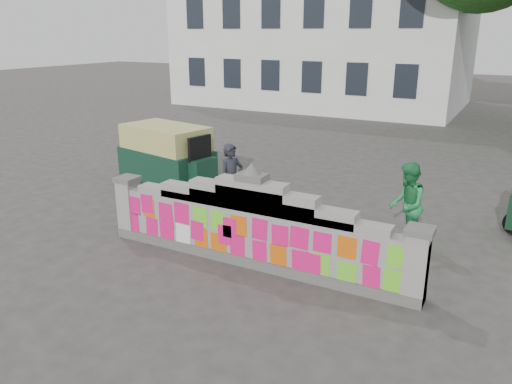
% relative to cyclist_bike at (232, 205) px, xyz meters
% --- Properties ---
extents(ground, '(100.00, 100.00, 0.00)m').
position_rel_cyclist_bike_xyz_m(ground, '(1.35, -1.52, -0.49)').
color(ground, '#383533').
rests_on(ground, ground).
extents(parapet_wall, '(6.48, 0.44, 2.01)m').
position_rel_cyclist_bike_xyz_m(parapet_wall, '(1.35, -1.53, 0.26)').
color(parapet_wall, '#4C4C49').
rests_on(parapet_wall, ground).
extents(building, '(16.00, 10.00, 8.90)m').
position_rel_cyclist_bike_xyz_m(building, '(-5.65, 20.46, 3.52)').
color(building, silver).
rests_on(building, ground).
extents(cyclist_bike, '(1.98, 1.32, 0.98)m').
position_rel_cyclist_bike_xyz_m(cyclist_bike, '(0.00, 0.00, 0.00)').
color(cyclist_bike, black).
rests_on(cyclist_bike, ground).
extents(cyclist_rider, '(0.60, 0.71, 1.67)m').
position_rel_cyclist_bike_xyz_m(cyclist_rider, '(0.00, 0.00, 0.34)').
color(cyclist_rider, '#202129').
rests_on(cyclist_rider, ground).
extents(pedestrian, '(0.84, 0.99, 1.77)m').
position_rel_cyclist_bike_xyz_m(pedestrian, '(3.71, 0.74, 0.40)').
color(pedestrian, '#248747').
rests_on(pedestrian, ground).
extents(rickshaw_left, '(3.22, 1.97, 1.73)m').
position_rel_cyclist_bike_xyz_m(rickshaw_left, '(-3.24, 1.88, 0.41)').
color(rickshaw_left, '#113323').
rests_on(rickshaw_left, ground).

